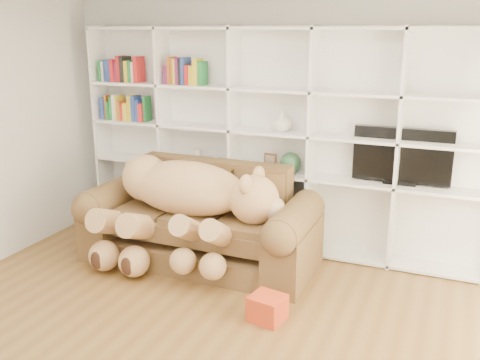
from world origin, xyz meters
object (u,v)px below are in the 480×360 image
at_px(teddy_bear, 184,201).
at_px(sofa, 201,226).
at_px(gift_box, 267,308).
at_px(tv, 402,156).

bearing_deg(teddy_bear, sofa, 73.95).
relative_size(gift_box, tv, 0.29).
height_order(teddy_bear, tv, tv).
bearing_deg(teddy_bear, tv, 32.11).
relative_size(teddy_bear, gift_box, 6.79).
xyz_separation_m(gift_box, tv, (0.83, 1.60, 1.03)).
bearing_deg(sofa, tv, 20.81).
relative_size(teddy_bear, tv, 1.95).
bearing_deg(teddy_bear, gift_box, -23.45).
distance_m(teddy_bear, tv, 2.22).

